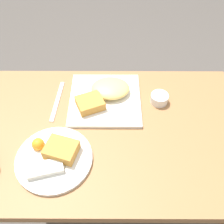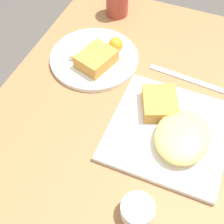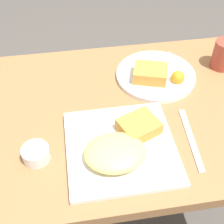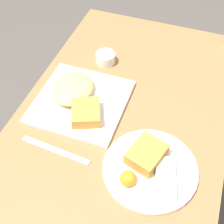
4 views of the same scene
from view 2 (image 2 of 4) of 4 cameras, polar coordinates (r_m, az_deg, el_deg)
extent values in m
plane|color=#4C4742|center=(1.45, 0.16, -17.71)|extent=(8.00, 8.00, 0.00)
cube|color=olive|center=(0.82, 0.27, -1.60)|extent=(1.06, 0.65, 0.04)
cylinder|color=brown|center=(1.37, 18.21, 1.23)|extent=(0.05, 0.05, 0.68)
cylinder|color=brown|center=(1.44, -2.64, 7.67)|extent=(0.05, 0.05, 0.68)
cube|color=white|center=(0.78, 10.27, -3.50)|extent=(0.28, 0.28, 0.01)
ellipsoid|color=#EFCC6B|center=(0.75, 12.74, -4.39)|extent=(0.16, 0.13, 0.04)
cube|color=#C68938|center=(0.80, 8.74, 1.61)|extent=(0.13, 0.12, 0.04)
cylinder|color=white|center=(0.94, -3.28, 9.83)|extent=(0.26, 0.26, 0.01)
cube|color=#C68938|center=(0.90, -2.90, 9.70)|extent=(0.12, 0.11, 0.04)
cube|color=beige|center=(0.96, -5.38, 12.00)|extent=(0.13, 0.08, 0.02)
sphere|color=orange|center=(0.95, 0.70, 12.26)|extent=(0.04, 0.04, 0.04)
cylinder|color=white|center=(0.67, 4.66, -17.47)|extent=(0.07, 0.07, 0.04)
cylinder|color=beige|center=(0.66, 4.76, -16.98)|extent=(0.06, 0.06, 0.00)
cube|color=silver|center=(0.91, 13.45, 5.98)|extent=(0.03, 0.22, 0.00)
cylinder|color=#9E3D2D|center=(1.09, 0.96, 19.65)|extent=(0.07, 0.07, 0.10)
camera|label=1|loc=(0.87, -61.95, 44.89)|focal=42.00mm
camera|label=3|loc=(0.58, 82.39, 11.77)|focal=50.00mm
camera|label=4|loc=(1.12, 7.13, 58.49)|focal=50.00mm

